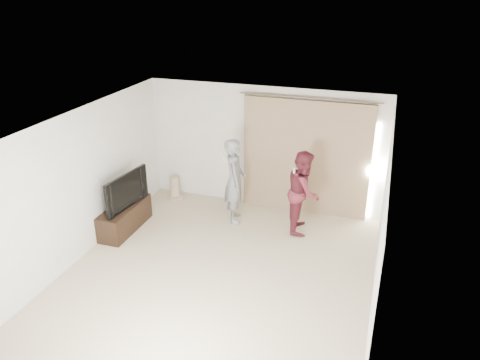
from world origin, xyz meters
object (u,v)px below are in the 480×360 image
tv_console (125,217)px  tv (122,190)px  person_man (235,180)px  person_woman (303,192)px

tv_console → tv: (0.00, 0.00, 0.60)m
tv_console → person_man: (1.92, 1.06, 0.62)m
person_woman → tv_console: bearing=-161.8°
person_man → person_woman: person_man is taller
person_man → tv_console: bearing=-151.2°
tv_console → person_woman: size_ratio=0.82×
person_man → person_woman: (1.38, 0.03, -0.06)m
tv_console → person_man: person_man is taller
tv_console → tv: tv is taller
tv_console → person_man: bearing=28.8°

